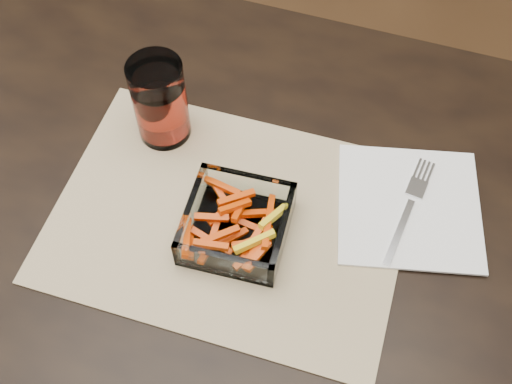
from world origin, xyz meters
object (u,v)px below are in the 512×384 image
tumbler (160,103)px  glass_bowl (237,225)px  fork (409,206)px  dining_table (166,263)px

tumbler → glass_bowl: bearing=-39.6°
glass_bowl → tumbler: tumbler is taller
glass_bowl → fork: 0.23m
dining_table → fork: bearing=24.3°
tumbler → fork: tumbler is taller
tumbler → fork: bearing=-3.2°
glass_bowl → fork: bearing=27.5°
dining_table → glass_bowl: bearing=17.1°
glass_bowl → fork: (0.20, 0.11, -0.01)m
dining_table → fork: (0.30, 0.14, 0.10)m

